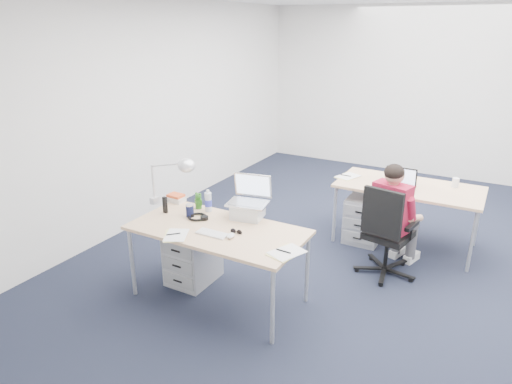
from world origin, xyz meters
TOP-DOWN VIEW (x-y plane):
  - floor at (0.00, 0.00)m, footprint 7.00×7.00m
  - room at (0.00, 0.00)m, footprint 6.02×7.02m
  - desk_near at (-1.10, -1.51)m, footprint 1.60×0.80m
  - desk_far at (0.18, 0.53)m, footprint 1.60×0.80m
  - office_chair at (0.16, -0.29)m, footprint 0.73×0.73m
  - seated_person at (0.20, -0.13)m, footprint 0.48×0.70m
  - drawer_pedestal_near at (-1.50, -1.36)m, footprint 0.40×0.50m
  - drawer_pedestal_far at (-0.26, 0.41)m, footprint 0.40×0.50m
  - silver_laptop at (-0.98, -1.16)m, footprint 0.42×0.36m
  - wireless_keyboard at (-1.07, -1.64)m, footprint 0.29×0.12m
  - computer_mouse at (-0.89, -1.61)m, footprint 0.08×0.11m
  - headphones at (-1.39, -1.41)m, footprint 0.24×0.19m
  - can_koozie at (-1.48, -1.41)m, footprint 0.08×0.08m
  - water_bottle at (-1.40, -1.21)m, footprint 0.08×0.08m
  - bear_figurine at (-1.53, -1.20)m, footprint 0.09×0.07m
  - book_stack at (-1.85, -1.16)m, footprint 0.17×0.13m
  - cordless_phone at (-1.75, -1.45)m, footprint 0.05×0.03m
  - papers_left at (-1.33, -1.82)m, footprint 0.29×0.32m
  - papers_right at (-0.35, -1.64)m, footprint 0.28×0.33m
  - sunglasses at (-0.89, -1.51)m, footprint 0.12×0.06m
  - desk_lamp at (-1.84, -1.31)m, footprint 0.52×0.28m
  - dark_laptop at (0.10, 0.34)m, footprint 0.34×0.33m
  - far_cup at (0.64, 0.74)m, footprint 0.08×0.08m
  - far_papers at (-0.55, 0.50)m, footprint 0.27×0.33m

SIDE VIEW (x-z plane):
  - floor at x=0.00m, z-range 0.00..0.00m
  - drawer_pedestal_near at x=-1.50m, z-range 0.00..0.55m
  - drawer_pedestal_far at x=-0.26m, z-range 0.00..0.55m
  - office_chair at x=0.16m, z-range -0.21..0.78m
  - seated_person at x=0.20m, z-range 0.00..1.19m
  - desk_near at x=-1.10m, z-range 0.32..1.05m
  - desk_far at x=0.18m, z-range 0.32..1.05m
  - far_papers at x=-0.55m, z-range 0.73..0.74m
  - papers_left at x=-1.33m, z-range 0.73..0.74m
  - papers_right at x=-0.35m, z-range 0.73..0.74m
  - wireless_keyboard at x=-1.07m, z-range 0.73..0.74m
  - sunglasses at x=-0.89m, z-range 0.73..0.76m
  - computer_mouse at x=-0.89m, z-range 0.73..0.77m
  - headphones at x=-1.39m, z-range 0.73..0.77m
  - book_stack at x=-1.85m, z-range 0.73..0.81m
  - far_cup at x=0.64m, z-range 0.73..0.84m
  - can_koozie at x=-1.48m, z-range 0.73..0.86m
  - cordless_phone at x=-1.75m, z-range 0.73..0.89m
  - bear_figurine at x=-1.53m, z-range 0.73..0.90m
  - water_bottle at x=-1.40m, z-range 0.73..0.95m
  - dark_laptop at x=0.10m, z-range 0.73..0.98m
  - silver_laptop at x=-0.98m, z-range 0.73..1.13m
  - desk_lamp at x=-1.84m, z-range 0.73..1.29m
  - room at x=0.00m, z-range 0.31..3.12m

